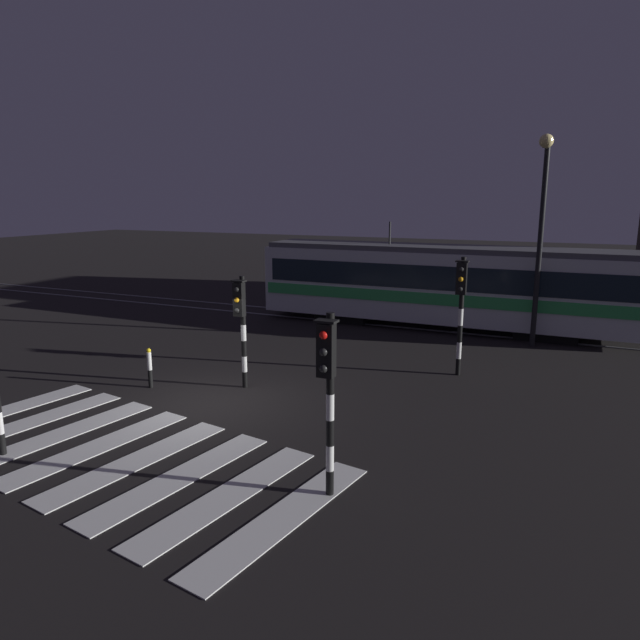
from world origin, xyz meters
TOP-DOWN VIEW (x-y plane):
  - ground_plane at (0.00, 0.00)m, footprint 120.00×120.00m
  - rail_near at (0.00, 10.33)m, footprint 80.00×0.12m
  - rail_far at (0.00, 11.76)m, footprint 80.00×0.12m
  - crosswalk_zebra at (-0.00, -3.21)m, footprint 9.82×5.75m
  - traffic_light_corner_near_right at (4.60, -3.04)m, footprint 0.36×0.42m
  - traffic_light_median_centre at (0.16, 1.36)m, footprint 0.36×0.42m
  - traffic_light_corner_far_right at (5.28, 4.90)m, footprint 0.36×0.42m
  - street_lamp_trackside_right at (6.99, 9.16)m, footprint 0.44×1.21m
  - tram at (3.37, 11.04)m, footprint 14.72×2.58m
  - bollard_island_edge at (-2.18, 0.37)m, footprint 0.12×0.12m

SIDE VIEW (x-z plane):
  - ground_plane at x=0.00m, z-range 0.00..0.00m
  - crosswalk_zebra at x=0.00m, z-range 0.00..0.02m
  - rail_near at x=0.00m, z-range 0.00..0.03m
  - rail_far at x=0.00m, z-range 0.00..0.03m
  - bollard_island_edge at x=-2.18m, z-range 0.00..1.11m
  - tram at x=3.37m, z-range -0.33..3.82m
  - traffic_light_median_centre at x=0.16m, z-range 0.49..3.57m
  - traffic_light_corner_near_right at x=4.60m, z-range 0.52..3.79m
  - traffic_light_corner_far_right at x=5.28m, z-range 0.55..4.02m
  - street_lamp_trackside_right at x=6.99m, z-range 0.96..8.00m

